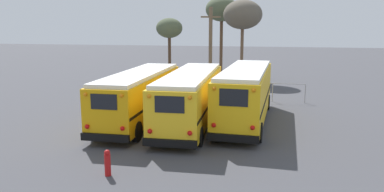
{
  "coord_description": "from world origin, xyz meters",
  "views": [
    {
      "loc": [
        4.34,
        -21.52,
        5.7
      ],
      "look_at": [
        0.0,
        -0.35,
        1.59
      ],
      "focal_mm": 35.0,
      "sensor_mm": 36.0,
      "label": 1
    }
  ],
  "objects_px": {
    "school_bus_1": "(191,96)",
    "bare_tree_0": "(169,29)",
    "bare_tree_2": "(222,10)",
    "fire_hydrant": "(108,163)",
    "school_bus_2": "(245,93)",
    "bare_tree_1": "(243,15)",
    "utility_pole": "(210,47)",
    "school_bus_0": "(140,94)"
  },
  "relations": [
    {
      "from": "school_bus_2",
      "to": "fire_hydrant",
      "type": "bearing_deg",
      "value": -116.82
    },
    {
      "from": "school_bus_0",
      "to": "bare_tree_2",
      "type": "bearing_deg",
      "value": 84.44
    },
    {
      "from": "bare_tree_1",
      "to": "school_bus_1",
      "type": "bearing_deg",
      "value": -95.14
    },
    {
      "from": "bare_tree_2",
      "to": "fire_hydrant",
      "type": "bearing_deg",
      "value": -91.1
    },
    {
      "from": "school_bus_1",
      "to": "school_bus_2",
      "type": "bearing_deg",
      "value": 17.39
    },
    {
      "from": "bare_tree_2",
      "to": "fire_hydrant",
      "type": "height_order",
      "value": "bare_tree_2"
    },
    {
      "from": "utility_pole",
      "to": "bare_tree_1",
      "type": "height_order",
      "value": "bare_tree_1"
    },
    {
      "from": "fire_hydrant",
      "to": "bare_tree_1",
      "type": "bearing_deg",
      "value": 83.09
    },
    {
      "from": "school_bus_1",
      "to": "bare_tree_0",
      "type": "distance_m",
      "value": 14.33
    },
    {
      "from": "school_bus_2",
      "to": "bare_tree_2",
      "type": "xyz_separation_m",
      "value": [
        -4.06,
        20.55,
        5.56
      ]
    },
    {
      "from": "school_bus_2",
      "to": "utility_pole",
      "type": "xyz_separation_m",
      "value": [
        -3.96,
        12.02,
        1.99
      ]
    },
    {
      "from": "school_bus_2",
      "to": "fire_hydrant",
      "type": "distance_m",
      "value": 10.34
    },
    {
      "from": "school_bus_0",
      "to": "utility_pole",
      "type": "xyz_separation_m",
      "value": [
        2.2,
        13.03,
        2.13
      ]
    },
    {
      "from": "school_bus_2",
      "to": "bare_tree_1",
      "type": "height_order",
      "value": "bare_tree_1"
    },
    {
      "from": "school_bus_2",
      "to": "bare_tree_2",
      "type": "relative_size",
      "value": 1.18
    },
    {
      "from": "utility_pole",
      "to": "bare_tree_0",
      "type": "height_order",
      "value": "utility_pole"
    },
    {
      "from": "school_bus_0",
      "to": "school_bus_2",
      "type": "distance_m",
      "value": 6.24
    },
    {
      "from": "bare_tree_2",
      "to": "school_bus_0",
      "type": "bearing_deg",
      "value": -95.56
    },
    {
      "from": "bare_tree_1",
      "to": "bare_tree_2",
      "type": "height_order",
      "value": "bare_tree_2"
    },
    {
      "from": "school_bus_0",
      "to": "school_bus_2",
      "type": "height_order",
      "value": "school_bus_2"
    },
    {
      "from": "bare_tree_0",
      "to": "bare_tree_2",
      "type": "height_order",
      "value": "bare_tree_2"
    },
    {
      "from": "bare_tree_0",
      "to": "bare_tree_2",
      "type": "bearing_deg",
      "value": 66.14
    },
    {
      "from": "bare_tree_0",
      "to": "bare_tree_1",
      "type": "distance_m",
      "value": 8.14
    },
    {
      "from": "school_bus_1",
      "to": "bare_tree_2",
      "type": "distance_m",
      "value": 22.27
    },
    {
      "from": "school_bus_1",
      "to": "bare_tree_2",
      "type": "xyz_separation_m",
      "value": [
        -0.98,
        21.52,
        5.67
      ]
    },
    {
      "from": "fire_hydrant",
      "to": "bare_tree_2",
      "type": "bearing_deg",
      "value": 88.9
    },
    {
      "from": "bare_tree_1",
      "to": "bare_tree_0",
      "type": "bearing_deg",
      "value": -142.34
    },
    {
      "from": "bare_tree_0",
      "to": "school_bus_0",
      "type": "bearing_deg",
      "value": -82.74
    },
    {
      "from": "school_bus_0",
      "to": "bare_tree_2",
      "type": "distance_m",
      "value": 22.39
    },
    {
      "from": "school_bus_1",
      "to": "school_bus_2",
      "type": "xyz_separation_m",
      "value": [
        3.08,
        0.96,
        0.11
      ]
    },
    {
      "from": "bare_tree_2",
      "to": "bare_tree_0",
      "type": "bearing_deg",
      "value": -113.86
    },
    {
      "from": "bare_tree_0",
      "to": "bare_tree_1",
      "type": "xyz_separation_m",
      "value": [
        6.35,
        4.9,
        1.36
      ]
    },
    {
      "from": "school_bus_2",
      "to": "bare_tree_0",
      "type": "distance_m",
      "value": 14.8
    },
    {
      "from": "school_bus_1",
      "to": "fire_hydrant",
      "type": "distance_m",
      "value": 8.42
    },
    {
      "from": "school_bus_1",
      "to": "bare_tree_0",
      "type": "bearing_deg",
      "value": 110.02
    },
    {
      "from": "school_bus_2",
      "to": "bare_tree_1",
      "type": "relative_size",
      "value": 1.26
    },
    {
      "from": "school_bus_0",
      "to": "school_bus_1",
      "type": "height_order",
      "value": "school_bus_1"
    },
    {
      "from": "utility_pole",
      "to": "fire_hydrant",
      "type": "xyz_separation_m",
      "value": [
        -0.67,
        -21.18,
        -3.24
      ]
    },
    {
      "from": "school_bus_2",
      "to": "bare_tree_0",
      "type": "relative_size",
      "value": 1.64
    },
    {
      "from": "utility_pole",
      "to": "fire_hydrant",
      "type": "height_order",
      "value": "utility_pole"
    },
    {
      "from": "school_bus_2",
      "to": "fire_hydrant",
      "type": "xyz_separation_m",
      "value": [
        -4.63,
        -9.16,
        -1.24
      ]
    },
    {
      "from": "utility_pole",
      "to": "bare_tree_2",
      "type": "relative_size",
      "value": 0.83
    }
  ]
}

